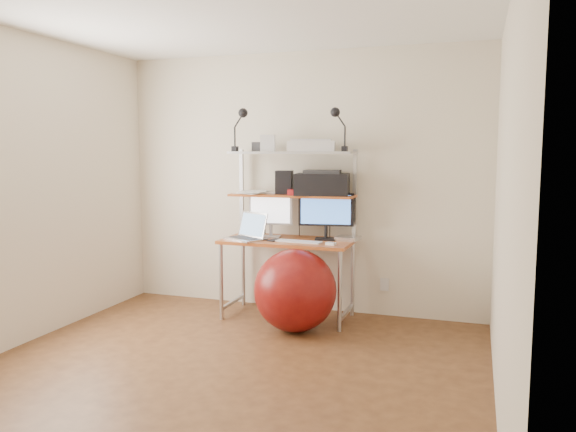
% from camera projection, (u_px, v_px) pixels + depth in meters
% --- Properties ---
extents(room, '(3.60, 3.60, 3.60)m').
position_uv_depth(room, '(220.00, 196.00, 3.78)').
color(room, brown).
rests_on(room, ground).
extents(computer_desk, '(1.20, 0.60, 1.57)m').
position_uv_depth(computer_desk, '(290.00, 216.00, 5.23)').
color(computer_desk, '#A64420').
rests_on(computer_desk, ground).
extents(desktop, '(1.20, 0.60, 0.00)m').
position_uv_depth(desktop, '(288.00, 239.00, 5.19)').
color(desktop, '#A64420').
rests_on(desktop, computer_desk).
extents(mid_shelf, '(1.18, 0.34, 0.00)m').
position_uv_depth(mid_shelf, '(292.00, 194.00, 5.27)').
color(mid_shelf, '#A64420').
rests_on(mid_shelf, computer_desk).
extents(top_shelf, '(1.18, 0.34, 0.00)m').
position_uv_depth(top_shelf, '(292.00, 151.00, 5.22)').
color(top_shelf, '#AEAEB3').
rests_on(top_shelf, computer_desk).
extents(floor, '(3.60, 3.60, 0.00)m').
position_uv_depth(floor, '(222.00, 374.00, 3.92)').
color(floor, brown).
rests_on(floor, ground).
extents(wall_outlet, '(0.08, 0.01, 0.12)m').
position_uv_depth(wall_outlet, '(384.00, 285.00, 5.30)').
color(wall_outlet, silver).
rests_on(wall_outlet, room).
extents(monitor_silver, '(0.41, 0.18, 0.46)m').
position_uv_depth(monitor_silver, '(271.00, 211.00, 5.31)').
color(monitor_silver, silver).
rests_on(monitor_silver, desktop).
extents(monitor_black, '(0.51, 0.17, 0.51)m').
position_uv_depth(monitor_black, '(326.00, 212.00, 5.16)').
color(monitor_black, black).
rests_on(monitor_black, desktop).
extents(laptop, '(0.45, 0.42, 0.31)m').
position_uv_depth(laptop, '(249.00, 234.00, 5.21)').
color(laptop, '#BDBCC1').
rests_on(laptop, desktop).
extents(keyboard, '(0.42, 0.15, 0.01)m').
position_uv_depth(keyboard, '(299.00, 241.00, 5.04)').
color(keyboard, silver).
rests_on(keyboard, desktop).
extents(mouse, '(0.09, 0.07, 0.02)m').
position_uv_depth(mouse, '(331.00, 244.00, 4.88)').
color(mouse, silver).
rests_on(mouse, desktop).
extents(mac_mini, '(0.22, 0.22, 0.04)m').
position_uv_depth(mac_mini, '(348.00, 238.00, 5.15)').
color(mac_mini, '#BDBCC1').
rests_on(mac_mini, desktop).
extents(phone, '(0.11, 0.15, 0.01)m').
position_uv_depth(phone, '(274.00, 240.00, 5.12)').
color(phone, black).
rests_on(phone, desktop).
extents(printer, '(0.53, 0.40, 0.23)m').
position_uv_depth(printer, '(322.00, 183.00, 5.17)').
color(printer, black).
rests_on(printer, mid_shelf).
extents(nas_cube, '(0.17, 0.17, 0.22)m').
position_uv_depth(nas_cube, '(284.00, 182.00, 5.28)').
color(nas_cube, black).
rests_on(nas_cube, mid_shelf).
extents(red_box, '(0.21, 0.17, 0.05)m').
position_uv_depth(red_box, '(297.00, 192.00, 5.17)').
color(red_box, red).
rests_on(red_box, mid_shelf).
extents(scanner, '(0.48, 0.36, 0.11)m').
position_uv_depth(scanner, '(312.00, 146.00, 5.15)').
color(scanner, silver).
rests_on(scanner, top_shelf).
extents(box_white, '(0.16, 0.14, 0.15)m').
position_uv_depth(box_white, '(268.00, 143.00, 5.24)').
color(box_white, silver).
rests_on(box_white, top_shelf).
extents(box_grey, '(0.10, 0.10, 0.09)m').
position_uv_depth(box_grey, '(258.00, 147.00, 5.38)').
color(box_grey, '#2E2D30').
rests_on(box_grey, top_shelf).
extents(clip_lamp_left, '(0.16, 0.09, 0.40)m').
position_uv_depth(clip_lamp_left, '(241.00, 120.00, 5.24)').
color(clip_lamp_left, black).
rests_on(clip_lamp_left, top_shelf).
extents(clip_lamp_right, '(0.15, 0.09, 0.39)m').
position_uv_depth(clip_lamp_right, '(337.00, 119.00, 4.96)').
color(clip_lamp_right, black).
rests_on(clip_lamp_right, top_shelf).
extents(exercise_ball, '(0.72, 0.72, 0.72)m').
position_uv_depth(exercise_ball, '(295.00, 290.00, 4.84)').
color(exercise_ball, maroon).
rests_on(exercise_ball, floor).
extents(paper_stack, '(0.37, 0.42, 0.02)m').
position_uv_depth(paper_stack, '(253.00, 192.00, 5.39)').
color(paper_stack, white).
rests_on(paper_stack, mid_shelf).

